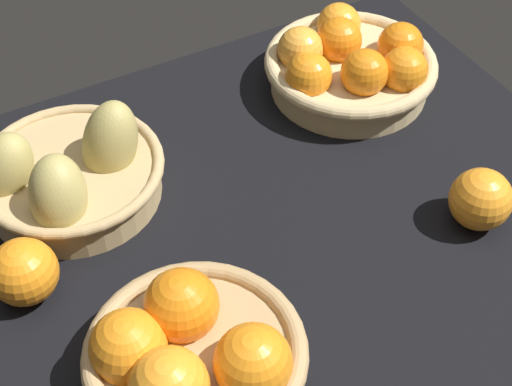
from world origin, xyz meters
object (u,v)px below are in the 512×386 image
basket_near_right_pears (68,174)px  loose_orange_back_gap (24,272)px  basket_near_left (350,65)px  loose_orange_front_gap (481,199)px  basket_far_right (191,356)px

basket_near_right_pears → loose_orange_back_gap: 15.92cm
basket_near_right_pears → basket_near_left: (-44.43, -1.85, 0.11)cm
basket_near_left → loose_orange_front_gap: bearing=88.6°
loose_orange_back_gap → basket_far_right: bearing=121.8°
basket_near_left → loose_orange_front_gap: size_ratio=3.23×
loose_orange_front_gap → basket_near_left: bearing=-91.4°
basket_near_left → loose_orange_back_gap: (54.13, 14.48, -0.31)cm
loose_orange_front_gap → basket_far_right: bearing=4.4°
loose_orange_front_gap → loose_orange_back_gap: same height
basket_near_right_pears → loose_orange_front_gap: basket_near_right_pears is taller
basket_near_right_pears → basket_near_left: bearing=-177.6°
loose_orange_front_gap → loose_orange_back_gap: bearing=-16.8°
basket_near_right_pears → basket_far_right: 32.02cm
basket_near_left → loose_orange_back_gap: basket_near_left is taller
basket_near_right_pears → loose_orange_back_gap: (9.70, 12.63, -0.19)cm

